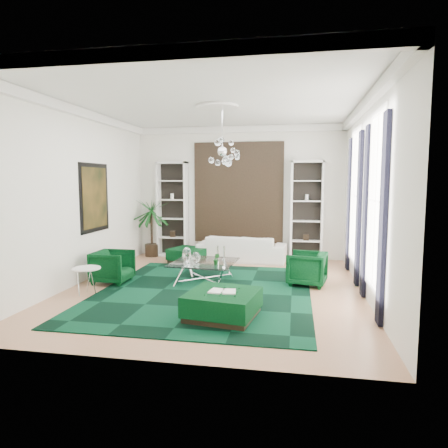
% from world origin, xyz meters
% --- Properties ---
extents(floor, '(6.00, 7.00, 0.02)m').
position_xyz_m(floor, '(0.00, 0.00, -0.01)').
color(floor, tan).
rests_on(floor, ground).
extents(ceiling, '(6.00, 7.00, 0.02)m').
position_xyz_m(ceiling, '(0.00, 0.00, 3.81)').
color(ceiling, white).
rests_on(ceiling, ground).
extents(wall_back, '(6.00, 0.02, 3.80)m').
position_xyz_m(wall_back, '(0.00, 3.51, 1.90)').
color(wall_back, white).
rests_on(wall_back, ground).
extents(wall_front, '(6.00, 0.02, 3.80)m').
position_xyz_m(wall_front, '(0.00, -3.51, 1.90)').
color(wall_front, white).
rests_on(wall_front, ground).
extents(wall_left, '(0.02, 7.00, 3.80)m').
position_xyz_m(wall_left, '(-3.01, 0.00, 1.90)').
color(wall_left, white).
rests_on(wall_left, ground).
extents(wall_right, '(0.02, 7.00, 3.80)m').
position_xyz_m(wall_right, '(3.01, 0.00, 1.90)').
color(wall_right, white).
rests_on(wall_right, ground).
extents(crown_molding, '(6.00, 7.00, 0.18)m').
position_xyz_m(crown_molding, '(0.00, 0.00, 3.70)').
color(crown_molding, white).
rests_on(crown_molding, ceiling).
extents(ceiling_medallion, '(0.90, 0.90, 0.05)m').
position_xyz_m(ceiling_medallion, '(0.00, 0.30, 3.77)').
color(ceiling_medallion, white).
rests_on(ceiling_medallion, ceiling).
extents(tapestry, '(2.50, 0.06, 2.80)m').
position_xyz_m(tapestry, '(0.00, 3.46, 1.90)').
color(tapestry, black).
rests_on(tapestry, wall_back).
extents(shelving_left, '(0.90, 0.38, 2.80)m').
position_xyz_m(shelving_left, '(-1.95, 3.31, 1.40)').
color(shelving_left, white).
rests_on(shelving_left, floor).
extents(shelving_right, '(0.90, 0.38, 2.80)m').
position_xyz_m(shelving_right, '(1.95, 3.31, 1.40)').
color(shelving_right, white).
rests_on(shelving_right, floor).
extents(painting, '(0.04, 1.30, 1.60)m').
position_xyz_m(painting, '(-2.97, 0.60, 1.85)').
color(painting, black).
rests_on(painting, wall_left).
extents(window_near, '(0.03, 1.10, 2.90)m').
position_xyz_m(window_near, '(2.99, -0.90, 1.90)').
color(window_near, white).
rests_on(window_near, wall_right).
extents(curtain_near_a, '(0.07, 0.30, 3.25)m').
position_xyz_m(curtain_near_a, '(2.96, -1.68, 1.65)').
color(curtain_near_a, black).
rests_on(curtain_near_a, floor).
extents(curtain_near_b, '(0.07, 0.30, 3.25)m').
position_xyz_m(curtain_near_b, '(2.96, -0.12, 1.65)').
color(curtain_near_b, black).
rests_on(curtain_near_b, floor).
extents(window_far, '(0.03, 1.10, 2.90)m').
position_xyz_m(window_far, '(2.99, 1.50, 1.90)').
color(window_far, white).
rests_on(window_far, wall_right).
extents(curtain_far_a, '(0.07, 0.30, 3.25)m').
position_xyz_m(curtain_far_a, '(2.96, 0.72, 1.65)').
color(curtain_far_a, black).
rests_on(curtain_far_a, floor).
extents(curtain_far_b, '(0.07, 0.30, 3.25)m').
position_xyz_m(curtain_far_b, '(2.96, 2.28, 1.65)').
color(curtain_far_b, black).
rests_on(curtain_far_b, floor).
extents(rug, '(4.20, 5.00, 0.02)m').
position_xyz_m(rug, '(-0.14, -0.35, 0.01)').
color(rug, black).
rests_on(rug, floor).
extents(sofa, '(2.50, 1.12, 0.71)m').
position_xyz_m(sofa, '(0.18, 2.94, 0.36)').
color(sofa, white).
rests_on(sofa, floor).
extents(armchair_left, '(0.80, 0.78, 0.72)m').
position_xyz_m(armchair_left, '(-2.30, 0.03, 0.36)').
color(armchair_left, black).
rests_on(armchair_left, floor).
extents(armchair_right, '(0.93, 0.91, 0.72)m').
position_xyz_m(armchair_right, '(1.91, 0.59, 0.36)').
color(armchair_right, black).
rests_on(armchair_right, floor).
extents(coffee_table, '(1.43, 1.43, 0.46)m').
position_xyz_m(coffee_table, '(-0.33, 0.44, 0.23)').
color(coffee_table, white).
rests_on(coffee_table, floor).
extents(ottoman_side, '(1.14, 1.14, 0.40)m').
position_xyz_m(ottoman_side, '(-1.24, 2.45, 0.20)').
color(ottoman_side, black).
rests_on(ottoman_side, floor).
extents(ottoman_front, '(1.25, 1.25, 0.44)m').
position_xyz_m(ottoman_front, '(0.50, -1.78, 0.22)').
color(ottoman_front, black).
rests_on(ottoman_front, floor).
extents(book, '(0.45, 0.30, 0.03)m').
position_xyz_m(book, '(0.50, -1.78, 0.45)').
color(book, white).
rests_on(book, ottoman_front).
extents(side_table, '(0.67, 0.67, 0.52)m').
position_xyz_m(side_table, '(-2.40, -0.91, 0.26)').
color(side_table, white).
rests_on(side_table, floor).
extents(palm, '(1.62, 1.62, 2.21)m').
position_xyz_m(palm, '(-2.56, 3.15, 1.11)').
color(palm, '#124B19').
rests_on(palm, floor).
extents(chandelier, '(0.99, 0.99, 0.72)m').
position_xyz_m(chandelier, '(0.11, 0.30, 2.85)').
color(chandelier, white).
rests_on(chandelier, ceiling).
extents(table_plant, '(0.15, 0.13, 0.25)m').
position_xyz_m(table_plant, '(0.01, 0.17, 0.59)').
color(table_plant, '#124B19').
rests_on(table_plant, coffee_table).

